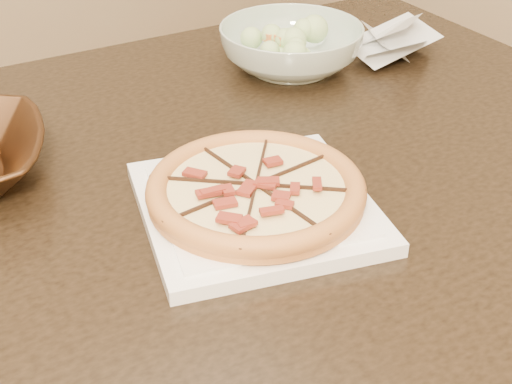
# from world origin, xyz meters

# --- Properties ---
(dining_table) EXTENTS (1.61, 1.12, 0.75)m
(dining_table) POSITION_xyz_m (0.16, -0.10, 0.66)
(dining_table) COLOR black
(dining_table) RESTS_ON floor
(plate) EXTENTS (0.33, 0.33, 0.02)m
(plate) POSITION_xyz_m (0.23, -0.22, 0.76)
(plate) COLOR white
(plate) RESTS_ON dining_table
(pizza) EXTENTS (0.26, 0.26, 0.03)m
(pizza) POSITION_xyz_m (0.23, -0.22, 0.78)
(pizza) COLOR #B65E38
(pizza) RESTS_ON plate
(salad_bowl) EXTENTS (0.30, 0.30, 0.08)m
(salad_bowl) POSITION_xyz_m (0.53, 0.10, 0.79)
(salad_bowl) COLOR #B4CABE
(salad_bowl) RESTS_ON dining_table
(salad) EXTENTS (0.10, 0.11, 0.04)m
(salad) POSITION_xyz_m (0.53, 0.10, 0.84)
(salad) COLOR beige
(salad) RESTS_ON salad_bowl
(cling_film) EXTENTS (0.17, 0.15, 0.05)m
(cling_film) POSITION_xyz_m (0.71, 0.03, 0.78)
(cling_film) COLOR silver
(cling_film) RESTS_ON dining_table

